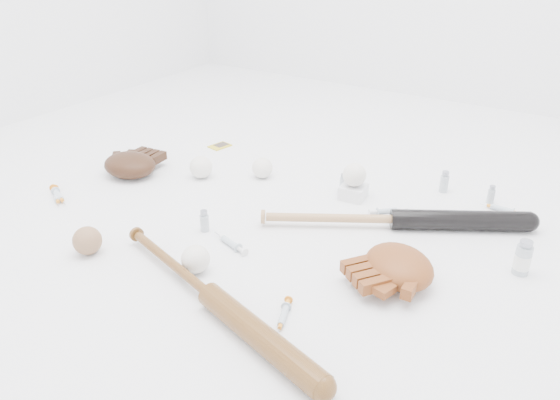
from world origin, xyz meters
The scene contains 23 objects.
bat_dark centered at (0.31, 0.13, 0.03)m, with size 0.83×0.06×0.06m, color black, non-canonical shape.
bat_wood centered at (0.08, -0.45, 0.03)m, with size 0.79×0.06×0.06m, color brown, non-canonical shape.
glove_dark centered at (-0.63, -0.02, 0.04)m, with size 0.23×0.23×0.08m, color #321B0E, non-canonical shape.
glove_tan centered at (0.42, -0.11, 0.04)m, with size 0.23×0.23×0.08m, color brown, non-canonical shape.
trading_card centered at (-0.54, 0.37, 0.00)m, with size 0.06×0.08×0.00m, color gold.
pedestal centered at (0.12, 0.24, 0.02)m, with size 0.08×0.08×0.04m, color white.
baseball_on_pedestal centered at (0.12, 0.24, 0.08)m, with size 0.08×0.08×0.08m, color white.
baseball_left centered at (-0.41, 0.10, 0.04)m, with size 0.08×0.08×0.08m, color white.
baseball_upper centered at (-0.22, 0.22, 0.04)m, with size 0.07×0.07×0.07m, color white.
baseball_mid centered at (-0.04, -0.36, 0.04)m, with size 0.07×0.07×0.07m, color white.
baseball_aged centered at (-0.35, -0.45, 0.04)m, with size 0.08×0.08×0.08m, color #8F6545.
syringe_0 centered at (-0.70, -0.28, 0.01)m, with size 0.17×0.03×0.02m, color #ADBCC6, non-canonical shape.
syringe_1 centered at (-0.04, -0.21, 0.01)m, with size 0.16×0.03×0.02m, color #ADBCC6, non-canonical shape.
syringe_2 centered at (0.26, 0.21, 0.01)m, with size 0.14×0.02×0.02m, color #ADBCC6, non-canonical shape.
syringe_3 centered at (0.25, -0.40, 0.01)m, with size 0.15×0.03×0.02m, color #ADBCC6, non-canonical shape.
syringe_4 centered at (0.56, 0.41, 0.01)m, with size 0.15×0.03×0.02m, color #ADBCC6, non-canonical shape.
syringe_5 centered at (-0.70, -0.28, 0.01)m, with size 0.16×0.03×0.02m, color #ADBCC6, non-canonical shape.
vial_0 centered at (0.36, 0.45, 0.04)m, with size 0.03×0.03×0.07m, color #A9B3BA.
vial_1 centered at (0.06, 0.28, 0.03)m, with size 0.02×0.02×0.06m, color #A9B3BA.
vial_2 centered at (0.12, 0.27, 0.04)m, with size 0.03×0.03×0.07m, color #A9B3BA.
vial_3 centered at (0.67, 0.08, 0.05)m, with size 0.04×0.04×0.10m, color #A9B3BA.
vial_4 centered at (-0.16, -0.18, 0.03)m, with size 0.03×0.03×0.07m, color #A9B3BA.
vial_5 centered at (0.51, 0.45, 0.03)m, with size 0.02×0.02×0.06m, color #A9B3BA.
Camera 1 is at (0.78, -1.24, 0.81)m, focal length 35.00 mm.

